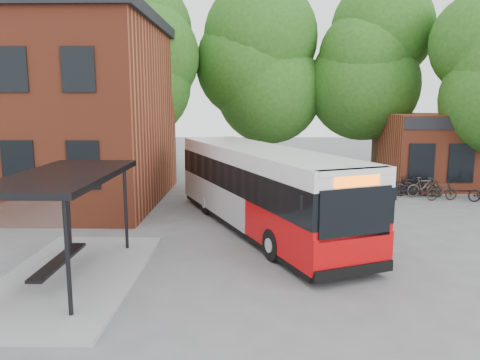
{
  "coord_description": "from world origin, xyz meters",
  "views": [
    {
      "loc": [
        0.25,
        -12.76,
        4.67
      ],
      "look_at": [
        -0.08,
        3.17,
        2.0
      ],
      "focal_mm": 35.0,
      "sensor_mm": 36.0,
      "label": 1
    }
  ],
  "objects_px": {
    "bus_shelter": "(68,226)",
    "bicycle_5": "(442,191)",
    "city_bus": "(260,189)",
    "bicycle_4": "(425,188)",
    "bicycle_2": "(412,186)",
    "bicycle_3": "(423,187)",
    "bicycle_1": "(407,185)",
    "bicycle_0": "(396,184)"
  },
  "relations": [
    {
      "from": "bus_shelter",
      "to": "bicycle_5",
      "type": "distance_m",
      "value": 17.43
    },
    {
      "from": "city_bus",
      "to": "bicycle_4",
      "type": "xyz_separation_m",
      "value": [
        8.43,
        6.26,
        -1.08
      ]
    },
    {
      "from": "bicycle_2",
      "to": "bicycle_5",
      "type": "xyz_separation_m",
      "value": [
        1.07,
        -1.05,
        -0.03
      ]
    },
    {
      "from": "bicycle_3",
      "to": "bicycle_5",
      "type": "bearing_deg",
      "value": -152.73
    },
    {
      "from": "bus_shelter",
      "to": "bicycle_4",
      "type": "distance_m",
      "value": 17.75
    },
    {
      "from": "bicycle_1",
      "to": "bicycle_3",
      "type": "relative_size",
      "value": 0.94
    },
    {
      "from": "city_bus",
      "to": "bicycle_5",
      "type": "relative_size",
      "value": 7.64
    },
    {
      "from": "bicycle_1",
      "to": "bicycle_3",
      "type": "xyz_separation_m",
      "value": [
        0.62,
        -0.56,
        0.03
      ]
    },
    {
      "from": "bicycle_0",
      "to": "bicycle_1",
      "type": "bearing_deg",
      "value": -90.79
    },
    {
      "from": "bicycle_4",
      "to": "bicycle_5",
      "type": "relative_size",
      "value": 1.05
    },
    {
      "from": "bicycle_3",
      "to": "bicycle_2",
      "type": "bearing_deg",
      "value": 57.05
    },
    {
      "from": "bus_shelter",
      "to": "bicycle_3",
      "type": "xyz_separation_m",
      "value": [
        13.37,
        11.22,
        -0.95
      ]
    },
    {
      "from": "city_bus",
      "to": "bicycle_0",
      "type": "xyz_separation_m",
      "value": [
        7.12,
        6.85,
        -1.02
      ]
    },
    {
      "from": "bicycle_5",
      "to": "bicycle_2",
      "type": "bearing_deg",
      "value": 37.28
    },
    {
      "from": "city_bus",
      "to": "bicycle_1",
      "type": "xyz_separation_m",
      "value": [
        7.63,
        6.64,
        -1.04
      ]
    },
    {
      "from": "bicycle_3",
      "to": "bicycle_4",
      "type": "xyz_separation_m",
      "value": [
        0.18,
        0.18,
        -0.07
      ]
    },
    {
      "from": "city_bus",
      "to": "bicycle_5",
      "type": "xyz_separation_m",
      "value": [
        8.84,
        5.24,
        -1.04
      ]
    },
    {
      "from": "bicycle_0",
      "to": "bicycle_4",
      "type": "xyz_separation_m",
      "value": [
        1.3,
        -0.59,
        -0.06
      ]
    },
    {
      "from": "bicycle_3",
      "to": "bicycle_4",
      "type": "relative_size",
      "value": 1.02
    },
    {
      "from": "bicycle_3",
      "to": "bicycle_4",
      "type": "bearing_deg",
      "value": -52.9
    },
    {
      "from": "city_bus",
      "to": "bicycle_3",
      "type": "relative_size",
      "value": 7.13
    },
    {
      "from": "city_bus",
      "to": "bus_shelter",
      "type": "bearing_deg",
      "value": -158.06
    },
    {
      "from": "city_bus",
      "to": "bicycle_4",
      "type": "bearing_deg",
      "value": 13.47
    },
    {
      "from": "bicycle_4",
      "to": "bicycle_5",
      "type": "bearing_deg",
      "value": -133.87
    },
    {
      "from": "bicycle_0",
      "to": "bicycle_3",
      "type": "relative_size",
      "value": 1.12
    },
    {
      "from": "bicycle_1",
      "to": "bicycle_2",
      "type": "xyz_separation_m",
      "value": [
        0.14,
        -0.34,
        0.02
      ]
    },
    {
      "from": "bus_shelter",
      "to": "bicycle_1",
      "type": "height_order",
      "value": "bus_shelter"
    },
    {
      "from": "bus_shelter",
      "to": "bicycle_3",
      "type": "relative_size",
      "value": 4.2
    },
    {
      "from": "bus_shelter",
      "to": "bicycle_0",
      "type": "height_order",
      "value": "bus_shelter"
    },
    {
      "from": "bicycle_0",
      "to": "bicycle_3",
      "type": "distance_m",
      "value": 1.36
    },
    {
      "from": "bicycle_0",
      "to": "bicycle_3",
      "type": "xyz_separation_m",
      "value": [
        1.12,
        -0.78,
        0.01
      ]
    },
    {
      "from": "bicycle_2",
      "to": "bicycle_4",
      "type": "distance_m",
      "value": 0.66
    },
    {
      "from": "bicycle_2",
      "to": "bicycle_5",
      "type": "height_order",
      "value": "bicycle_2"
    },
    {
      "from": "bicycle_3",
      "to": "bicycle_4",
      "type": "distance_m",
      "value": 0.27
    },
    {
      "from": "bicycle_5",
      "to": "bicycle_3",
      "type": "bearing_deg",
      "value": 27.32
    },
    {
      "from": "city_bus",
      "to": "bicycle_4",
      "type": "distance_m",
      "value": 10.55
    },
    {
      "from": "city_bus",
      "to": "bicycle_5",
      "type": "distance_m",
      "value": 10.33
    },
    {
      "from": "bus_shelter",
      "to": "bicycle_2",
      "type": "distance_m",
      "value": 17.27
    },
    {
      "from": "bus_shelter",
      "to": "bicycle_2",
      "type": "xyz_separation_m",
      "value": [
        12.9,
        11.44,
        -0.96
      ]
    },
    {
      "from": "bicycle_0",
      "to": "bicycle_2",
      "type": "xyz_separation_m",
      "value": [
        0.65,
        -0.56,
        0.0
      ]
    },
    {
      "from": "bus_shelter",
      "to": "bicycle_2",
      "type": "height_order",
      "value": "bus_shelter"
    },
    {
      "from": "bus_shelter",
      "to": "bicycle_5",
      "type": "height_order",
      "value": "bus_shelter"
    }
  ]
}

